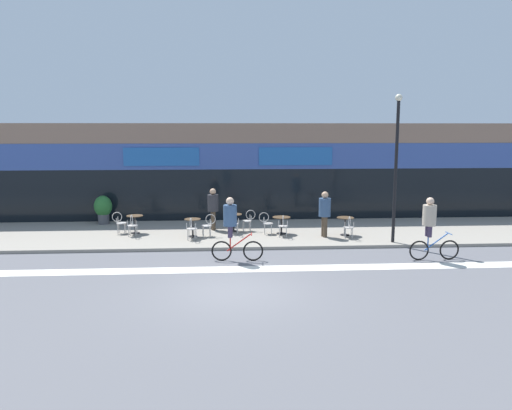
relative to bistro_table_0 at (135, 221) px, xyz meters
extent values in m
plane|color=#5B5B60|center=(3.93, -7.21, -0.65)|extent=(120.00, 120.00, 0.00)
cube|color=gray|center=(3.93, 0.04, -0.59)|extent=(40.00, 5.50, 0.12)
cube|color=#7F6656|center=(3.93, 4.79, 1.67)|extent=(40.00, 4.00, 4.65)
cube|color=black|center=(3.93, 2.82, 0.67)|extent=(38.80, 0.10, 2.40)
cube|color=#334C93|center=(3.93, 2.84, 2.47)|extent=(39.20, 0.14, 1.20)
cube|color=#1E56A3|center=(0.82, 2.77, 2.47)|extent=(3.46, 0.08, 0.84)
cube|color=#1E56A3|center=(7.04, 2.77, 2.47)|extent=(3.46, 0.08, 0.84)
cube|color=silver|center=(3.93, -5.17, -0.65)|extent=(36.00, 0.70, 0.01)
cylinder|color=black|center=(0.00, 0.00, -0.52)|extent=(0.37, 0.37, 0.02)
cylinder|color=black|center=(0.00, 0.00, -0.17)|extent=(0.07, 0.07, 0.72)
cylinder|color=#4C3823|center=(0.00, 0.00, 0.20)|extent=(0.67, 0.67, 0.02)
cylinder|color=black|center=(2.41, -0.80, -0.52)|extent=(0.36, 0.36, 0.02)
cylinder|color=black|center=(2.41, -0.80, -0.18)|extent=(0.07, 0.07, 0.70)
cylinder|color=#4C3823|center=(2.41, -0.80, 0.18)|extent=(0.65, 0.65, 0.02)
cylinder|color=black|center=(4.07, 0.15, -0.52)|extent=(0.39, 0.39, 0.02)
cylinder|color=black|center=(4.07, 0.15, -0.17)|extent=(0.07, 0.07, 0.71)
cylinder|color=#4C3823|center=(4.07, 0.15, 0.19)|extent=(0.70, 0.70, 0.02)
cylinder|color=black|center=(6.02, -0.48, -0.52)|extent=(0.40, 0.40, 0.02)
cylinder|color=black|center=(6.02, -0.48, -0.19)|extent=(0.07, 0.07, 0.68)
cylinder|color=#4C3823|center=(6.02, -0.48, 0.16)|extent=(0.73, 0.73, 0.02)
cylinder|color=black|center=(8.57, -0.91, -0.52)|extent=(0.38, 0.38, 0.02)
cylinder|color=black|center=(8.57, -0.91, -0.18)|extent=(0.07, 0.07, 0.71)
cylinder|color=#4C3823|center=(8.57, -0.91, 0.19)|extent=(0.69, 0.69, 0.02)
cylinder|color=#B7B2AD|center=(0.00, -0.55, -0.10)|extent=(0.40, 0.40, 0.03)
cylinder|color=#B7B2AD|center=(-0.14, -0.41, -0.32)|extent=(0.03, 0.03, 0.42)
cylinder|color=#B7B2AD|center=(0.14, -0.41, -0.32)|extent=(0.03, 0.03, 0.42)
cylinder|color=#B7B2AD|center=(-0.14, -0.69, -0.32)|extent=(0.03, 0.03, 0.42)
cylinder|color=#B7B2AD|center=(0.14, -0.69, -0.32)|extent=(0.03, 0.03, 0.42)
torus|color=#B7B2AD|center=(0.00, -0.72, 0.17)|extent=(0.03, 0.41, 0.41)
cylinder|color=#B7B2AD|center=(-0.17, -0.72, 0.03)|extent=(0.03, 0.03, 0.23)
cylinder|color=#B7B2AD|center=(0.17, -0.72, 0.03)|extent=(0.03, 0.03, 0.23)
cylinder|color=#B7B2AD|center=(-0.55, 0.00, -0.10)|extent=(0.42, 0.42, 0.03)
cylinder|color=#B7B2AD|center=(-0.42, 0.15, -0.32)|extent=(0.03, 0.03, 0.42)
cylinder|color=#B7B2AD|center=(-0.40, -0.13, -0.32)|extent=(0.03, 0.03, 0.42)
cylinder|color=#B7B2AD|center=(-0.70, 0.13, -0.32)|extent=(0.03, 0.03, 0.42)
cylinder|color=#B7B2AD|center=(-0.68, -0.15, -0.32)|extent=(0.03, 0.03, 0.42)
torus|color=#B7B2AD|center=(-0.72, -0.01, 0.17)|extent=(0.41, 0.04, 0.41)
cylinder|color=#B7B2AD|center=(-0.73, 0.16, 0.03)|extent=(0.03, 0.03, 0.23)
cylinder|color=#B7B2AD|center=(-0.71, -0.18, 0.03)|extent=(0.03, 0.03, 0.23)
cylinder|color=#B7B2AD|center=(2.41, -1.35, -0.10)|extent=(0.44, 0.44, 0.03)
cylinder|color=#B7B2AD|center=(2.29, -1.20, -0.32)|extent=(0.03, 0.03, 0.42)
cylinder|color=#B7B2AD|center=(2.57, -1.22, -0.32)|extent=(0.03, 0.03, 0.42)
cylinder|color=#B7B2AD|center=(2.26, -1.47, -0.32)|extent=(0.03, 0.03, 0.42)
cylinder|color=#B7B2AD|center=(2.54, -1.50, -0.32)|extent=(0.03, 0.03, 0.42)
torus|color=#B7B2AD|center=(2.40, -1.52, 0.17)|extent=(0.07, 0.41, 0.41)
cylinder|color=#B7B2AD|center=(2.23, -1.50, 0.03)|extent=(0.03, 0.03, 0.23)
cylinder|color=#B7B2AD|center=(2.57, -1.54, 0.03)|extent=(0.03, 0.03, 0.23)
cylinder|color=#B7B2AD|center=(2.96, -0.80, -0.10)|extent=(0.45, 0.45, 0.03)
cylinder|color=#B7B2AD|center=(2.85, -0.96, -0.32)|extent=(0.03, 0.03, 0.42)
cylinder|color=#B7B2AD|center=(2.81, -0.68, -0.32)|extent=(0.03, 0.03, 0.42)
cylinder|color=#B7B2AD|center=(3.12, -0.92, -0.32)|extent=(0.03, 0.03, 0.42)
cylinder|color=#B7B2AD|center=(3.08, -0.64, -0.32)|extent=(0.03, 0.03, 0.42)
torus|color=#B7B2AD|center=(3.13, -0.77, 0.17)|extent=(0.41, 0.09, 0.41)
cylinder|color=#B7B2AD|center=(3.16, -0.94, 0.03)|extent=(0.03, 0.03, 0.23)
cylinder|color=#B7B2AD|center=(3.11, -0.61, 0.03)|extent=(0.03, 0.03, 0.23)
cylinder|color=#B7B2AD|center=(4.07, -0.40, -0.10)|extent=(0.43, 0.43, 0.03)
cylinder|color=#B7B2AD|center=(3.92, -0.27, -0.32)|extent=(0.03, 0.03, 0.42)
cylinder|color=#B7B2AD|center=(4.19, -0.25, -0.32)|extent=(0.03, 0.03, 0.42)
cylinder|color=#B7B2AD|center=(3.94, -0.55, -0.32)|extent=(0.03, 0.03, 0.42)
cylinder|color=#B7B2AD|center=(4.22, -0.53, -0.32)|extent=(0.03, 0.03, 0.42)
torus|color=#B7B2AD|center=(4.08, -0.57, 0.17)|extent=(0.06, 0.41, 0.41)
cylinder|color=#B7B2AD|center=(3.91, -0.58, 0.03)|extent=(0.03, 0.03, 0.23)
cylinder|color=#B7B2AD|center=(4.25, -0.55, 0.03)|extent=(0.03, 0.03, 0.23)
cylinder|color=#B7B2AD|center=(4.62, 0.15, -0.10)|extent=(0.44, 0.44, 0.03)
cylinder|color=#B7B2AD|center=(4.49, 0.00, -0.32)|extent=(0.03, 0.03, 0.42)
cylinder|color=#B7B2AD|center=(4.46, 0.28, -0.32)|extent=(0.03, 0.03, 0.42)
cylinder|color=#B7B2AD|center=(4.77, 0.03, -0.32)|extent=(0.03, 0.03, 0.42)
cylinder|color=#B7B2AD|center=(4.74, 0.31, -0.32)|extent=(0.03, 0.03, 0.42)
torus|color=#B7B2AD|center=(4.79, 0.17, 0.17)|extent=(0.41, 0.07, 0.41)
cylinder|color=#B7B2AD|center=(4.80, 0.00, 0.03)|extent=(0.03, 0.03, 0.23)
cylinder|color=#B7B2AD|center=(4.77, 0.34, 0.03)|extent=(0.03, 0.03, 0.23)
cylinder|color=#B7B2AD|center=(6.02, -1.03, -0.10)|extent=(0.44, 0.44, 0.03)
cylinder|color=#B7B2AD|center=(5.89, -0.87, -0.32)|extent=(0.03, 0.03, 0.42)
cylinder|color=#B7B2AD|center=(6.17, -0.90, -0.32)|extent=(0.03, 0.03, 0.42)
cylinder|color=#B7B2AD|center=(5.87, -1.15, -0.32)|extent=(0.03, 0.03, 0.42)
cylinder|color=#B7B2AD|center=(6.14, -1.18, -0.32)|extent=(0.03, 0.03, 0.42)
torus|color=#B7B2AD|center=(6.00, -1.19, 0.17)|extent=(0.07, 0.41, 0.41)
cylinder|color=#B7B2AD|center=(5.83, -1.18, 0.03)|extent=(0.03, 0.03, 0.23)
cylinder|color=#B7B2AD|center=(6.17, -1.21, 0.03)|extent=(0.03, 0.03, 0.23)
cylinder|color=#B7B2AD|center=(5.47, -0.48, -0.10)|extent=(0.43, 0.43, 0.03)
cylinder|color=#B7B2AD|center=(5.62, -0.35, -0.32)|extent=(0.03, 0.03, 0.42)
cylinder|color=#B7B2AD|center=(5.60, -0.63, -0.32)|extent=(0.03, 0.03, 0.42)
cylinder|color=#B7B2AD|center=(5.34, -0.32, -0.32)|extent=(0.03, 0.03, 0.42)
cylinder|color=#B7B2AD|center=(5.32, -0.60, -0.32)|extent=(0.03, 0.03, 0.42)
torus|color=#B7B2AD|center=(5.30, -0.46, 0.17)|extent=(0.41, 0.07, 0.41)
cylinder|color=#B7B2AD|center=(5.32, -0.29, 0.03)|extent=(0.03, 0.03, 0.23)
cylinder|color=#B7B2AD|center=(5.28, -0.63, 0.03)|extent=(0.03, 0.03, 0.23)
cylinder|color=#B7B2AD|center=(8.57, -1.46, -0.10)|extent=(0.43, 0.43, 0.03)
cylinder|color=#B7B2AD|center=(8.44, -1.31, -0.32)|extent=(0.03, 0.03, 0.42)
cylinder|color=#B7B2AD|center=(8.72, -1.33, -0.32)|extent=(0.03, 0.03, 0.42)
cylinder|color=#B7B2AD|center=(8.42, -1.59, -0.32)|extent=(0.03, 0.03, 0.42)
cylinder|color=#B7B2AD|center=(8.70, -1.61, -0.32)|extent=(0.03, 0.03, 0.42)
torus|color=#B7B2AD|center=(8.55, -1.63, 0.17)|extent=(0.06, 0.41, 0.41)
cylinder|color=#B7B2AD|center=(8.38, -1.62, 0.03)|extent=(0.03, 0.03, 0.23)
cylinder|color=#B7B2AD|center=(8.73, -1.65, 0.03)|extent=(0.03, 0.03, 0.23)
cylinder|color=#4C4C51|center=(-1.79, 2.15, -0.29)|extent=(0.50, 0.50, 0.48)
ellipsoid|color=#28662D|center=(-1.79, 2.15, 0.29)|extent=(0.80, 0.80, 0.96)
cylinder|color=black|center=(10.10, -2.25, 2.14)|extent=(0.12, 0.12, 5.33)
sphere|color=beige|center=(10.10, -2.25, 4.88)|extent=(0.26, 0.26, 0.26)
torus|color=black|center=(4.64, -4.18, -0.31)|extent=(0.69, 0.10, 0.69)
torus|color=black|center=(3.58, -4.11, -0.31)|extent=(0.69, 0.10, 0.69)
cylinder|color=red|center=(4.16, -4.15, -0.02)|extent=(0.82, 0.10, 0.62)
cylinder|color=red|center=(3.88, -4.13, -0.07)|extent=(0.04, 0.04, 0.48)
cylinder|color=red|center=(4.59, -4.18, 0.27)|extent=(0.06, 0.48, 0.03)
cylinder|color=#382D47|center=(3.88, -4.04, 0.36)|extent=(0.17, 0.17, 0.38)
cylinder|color=#382D47|center=(3.87, -4.22, 0.36)|extent=(0.17, 0.17, 0.38)
cylinder|color=#334C70|center=(3.88, -4.13, 0.90)|extent=(0.48, 0.48, 0.70)
sphere|color=beige|center=(3.88, -4.13, 1.38)|extent=(0.26, 0.26, 0.26)
torus|color=black|center=(11.30, -4.45, -0.31)|extent=(0.68, 0.06, 0.68)
torus|color=black|center=(10.25, -4.46, -0.31)|extent=(0.68, 0.06, 0.68)
cylinder|color=#23519E|center=(10.83, -4.45, -0.02)|extent=(0.82, 0.06, 0.61)
cylinder|color=#23519E|center=(10.54, -4.46, -0.07)|extent=(0.04, 0.04, 0.48)
cylinder|color=#23519E|center=(11.25, -4.45, 0.27)|extent=(0.03, 0.48, 0.03)
cylinder|color=#382D47|center=(10.54, -4.37, 0.36)|extent=(0.16, 0.16, 0.38)
cylinder|color=#382D47|center=(10.54, -4.54, 0.36)|extent=(0.16, 0.16, 0.38)
cylinder|color=#B2A38E|center=(10.54, -4.46, 0.89)|extent=(0.46, 0.46, 0.69)
sphere|color=beige|center=(10.54, -4.46, 1.37)|extent=(0.26, 0.26, 0.26)
cylinder|color=#4C3D2D|center=(3.23, 0.43, -0.13)|extent=(0.20, 0.20, 0.81)
cylinder|color=#4C3D2D|center=(3.18, 0.60, -0.13)|extent=(0.20, 0.20, 0.81)
cylinder|color=#2D2D33|center=(3.21, 0.51, 0.63)|extent=(0.56, 0.56, 0.71)
sphere|color=tan|center=(3.21, 0.51, 1.12)|extent=(0.26, 0.26, 0.26)
cylinder|color=#4C3D2D|center=(7.65, -1.07, -0.12)|extent=(0.19, 0.19, 0.83)
cylinder|color=#4C3D2D|center=(7.69, -1.24, -0.12)|extent=(0.19, 0.19, 0.83)
cylinder|color=#334C70|center=(7.67, -1.15, 0.66)|extent=(0.56, 0.56, 0.72)
sphere|color=tan|center=(7.67, -1.15, 1.16)|extent=(0.27, 0.27, 0.27)
camera|label=1|loc=(3.70, -20.47, 3.79)|focal=35.00mm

